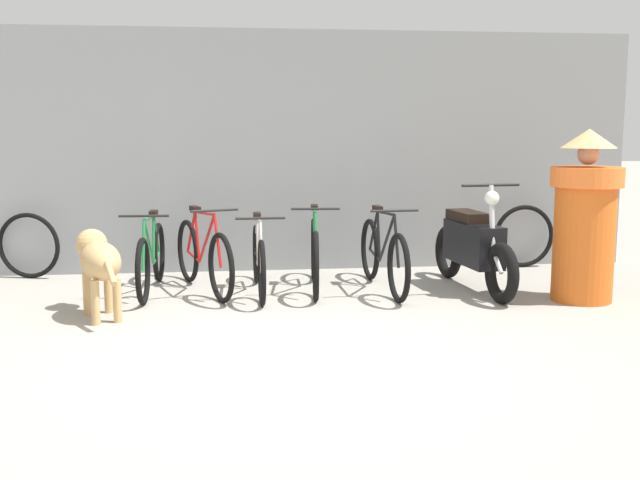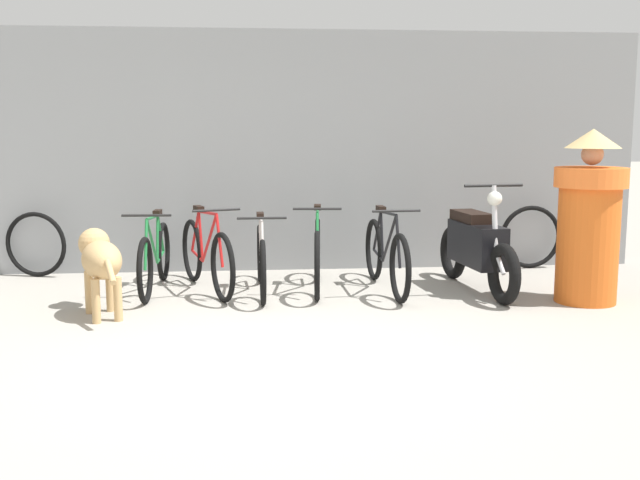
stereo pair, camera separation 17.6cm
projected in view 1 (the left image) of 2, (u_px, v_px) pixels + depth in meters
ground_plane at (279, 357)px, 5.30m from camera, size 60.00×60.00×0.00m
shop_wall_back at (258, 152)px, 8.44m from camera, size 8.60×0.20×2.69m
bicycle_0 at (151, 259)px, 7.36m from camera, size 0.46×1.69×0.81m
bicycle_1 at (203, 257)px, 7.38m from camera, size 0.66×1.65×0.86m
bicycle_2 at (259, 260)px, 7.32m from camera, size 0.46×1.66×0.80m
bicycle_3 at (315, 255)px, 7.47m from camera, size 0.46×1.65×0.86m
bicycle_4 at (383, 256)px, 7.45m from camera, size 0.46×1.75×0.85m
motorcycle at (473, 247)px, 7.46m from camera, size 0.58×1.82×1.09m
stray_dog at (98, 260)px, 6.38m from camera, size 0.57×1.08×0.73m
person_in_robes at (585, 217)px, 6.93m from camera, size 0.92×0.92×1.60m
spare_tire_left at (29, 246)px, 8.04m from camera, size 0.70×0.23×0.71m
spare_tire_right at (524, 236)px, 8.69m from camera, size 0.73×0.08×0.73m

